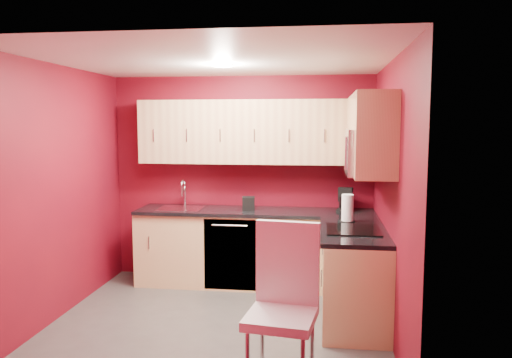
% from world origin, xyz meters
% --- Properties ---
extents(floor, '(3.20, 3.20, 0.00)m').
position_xyz_m(floor, '(0.00, 0.00, 0.00)').
color(floor, '#454340').
rests_on(floor, ground).
extents(ceiling, '(3.20, 3.20, 0.00)m').
position_xyz_m(ceiling, '(0.00, 0.00, 2.50)').
color(ceiling, white).
rests_on(ceiling, wall_back).
extents(wall_back, '(3.20, 0.00, 3.20)m').
position_xyz_m(wall_back, '(0.00, 1.50, 1.25)').
color(wall_back, maroon).
rests_on(wall_back, floor).
extents(wall_front, '(3.20, 0.00, 3.20)m').
position_xyz_m(wall_front, '(0.00, -1.50, 1.25)').
color(wall_front, maroon).
rests_on(wall_front, floor).
extents(wall_left, '(0.00, 3.00, 3.00)m').
position_xyz_m(wall_left, '(-1.60, 0.00, 1.25)').
color(wall_left, maroon).
rests_on(wall_left, floor).
extents(wall_right, '(0.00, 3.00, 3.00)m').
position_xyz_m(wall_right, '(1.60, 0.00, 1.25)').
color(wall_right, maroon).
rests_on(wall_right, floor).
extents(base_cabinets_back, '(2.80, 0.60, 0.87)m').
position_xyz_m(base_cabinets_back, '(0.20, 1.20, 0.43)').
color(base_cabinets_back, '#DBC07D').
rests_on(base_cabinets_back, floor).
extents(base_cabinets_right, '(0.60, 1.30, 0.87)m').
position_xyz_m(base_cabinets_right, '(1.30, 0.25, 0.43)').
color(base_cabinets_right, '#DBC07D').
rests_on(base_cabinets_right, floor).
extents(countertop_back, '(2.80, 0.63, 0.04)m').
position_xyz_m(countertop_back, '(0.20, 1.19, 0.89)').
color(countertop_back, black).
rests_on(countertop_back, base_cabinets_back).
extents(countertop_right, '(0.63, 1.27, 0.04)m').
position_xyz_m(countertop_right, '(1.29, 0.23, 0.89)').
color(countertop_right, black).
rests_on(countertop_right, base_cabinets_right).
extents(upper_cabinets_back, '(2.80, 0.35, 0.75)m').
position_xyz_m(upper_cabinets_back, '(0.20, 1.32, 1.83)').
color(upper_cabinets_back, tan).
rests_on(upper_cabinets_back, wall_back).
extents(upper_cabinets_right, '(0.35, 1.55, 0.75)m').
position_xyz_m(upper_cabinets_right, '(1.42, 0.44, 1.89)').
color(upper_cabinets_right, tan).
rests_on(upper_cabinets_right, wall_right).
extents(microwave, '(0.42, 0.76, 0.42)m').
position_xyz_m(microwave, '(1.39, 0.20, 1.66)').
color(microwave, silver).
rests_on(microwave, upper_cabinets_right).
extents(cooktop, '(0.50, 0.55, 0.01)m').
position_xyz_m(cooktop, '(1.28, 0.20, 0.92)').
color(cooktop, black).
rests_on(cooktop, countertop_right).
extents(sink, '(0.52, 0.42, 0.35)m').
position_xyz_m(sink, '(-0.70, 1.20, 0.94)').
color(sink, silver).
rests_on(sink, countertop_back).
extents(dishwasher_front, '(0.60, 0.02, 0.82)m').
position_xyz_m(dishwasher_front, '(-0.05, 0.91, 0.43)').
color(dishwasher_front, black).
rests_on(dishwasher_front, base_cabinets_back).
extents(downlight, '(0.20, 0.20, 0.01)m').
position_xyz_m(downlight, '(0.00, 0.30, 2.48)').
color(downlight, white).
rests_on(downlight, ceiling).
extents(coffee_maker, '(0.20, 0.25, 0.27)m').
position_xyz_m(coffee_maker, '(1.24, 1.24, 1.05)').
color(coffee_maker, black).
rests_on(coffee_maker, countertop_back).
extents(napkin_holder, '(0.16, 0.16, 0.16)m').
position_xyz_m(napkin_holder, '(0.13, 1.19, 0.99)').
color(napkin_holder, black).
rests_on(napkin_holder, countertop_back).
extents(paper_towel, '(0.20, 0.20, 0.29)m').
position_xyz_m(paper_towel, '(1.25, 0.62, 1.05)').
color(paper_towel, white).
rests_on(paper_towel, countertop_right).
extents(dining_chair, '(0.55, 0.57, 1.19)m').
position_xyz_m(dining_chair, '(0.70, -1.10, 0.60)').
color(dining_chair, silver).
rests_on(dining_chair, floor).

